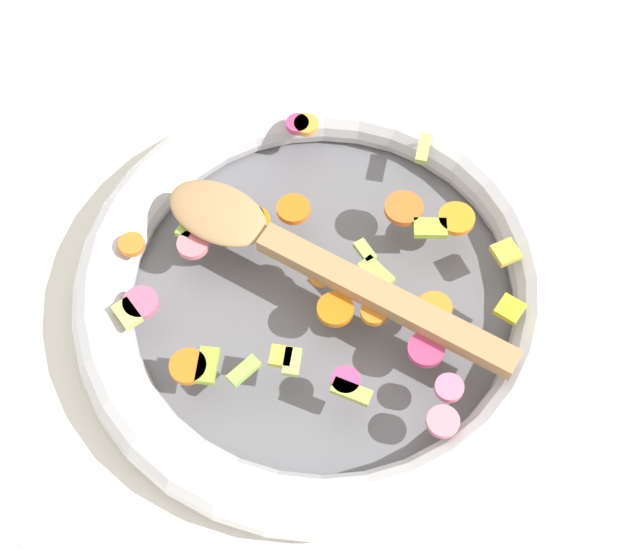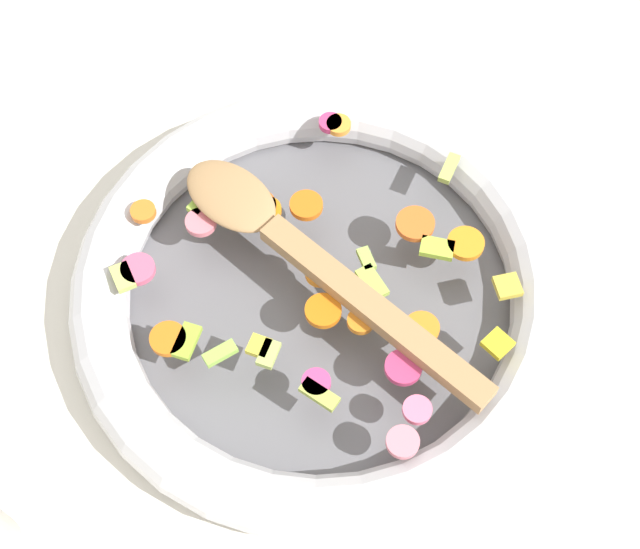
# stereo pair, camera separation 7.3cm
# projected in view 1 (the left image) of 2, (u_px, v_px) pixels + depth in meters

# --- Properties ---
(ground_plane) EXTENTS (4.00, 4.00, 0.00)m
(ground_plane) POSITION_uv_depth(u_px,v_px,m) (320.00, 302.00, 0.77)
(ground_plane) COLOR silver
(skillet) EXTENTS (0.42, 0.42, 0.05)m
(skillet) POSITION_uv_depth(u_px,v_px,m) (320.00, 290.00, 0.75)
(skillet) COLOR slate
(skillet) RESTS_ON ground_plane
(chopped_vegetables) EXTENTS (0.34, 0.31, 0.01)m
(chopped_vegetables) POSITION_uv_depth(u_px,v_px,m) (314.00, 271.00, 0.73)
(chopped_vegetables) COLOR orange
(chopped_vegetables) RESTS_ON skillet
(wooden_spoon) EXTENTS (0.29, 0.19, 0.01)m
(wooden_spoon) POSITION_uv_depth(u_px,v_px,m) (296.00, 254.00, 0.72)
(wooden_spoon) COLOR #A87F51
(wooden_spoon) RESTS_ON chopped_vegetables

